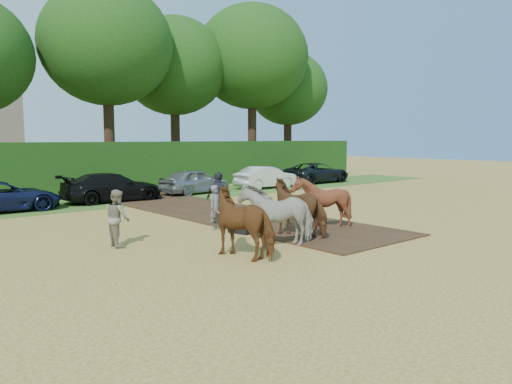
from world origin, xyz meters
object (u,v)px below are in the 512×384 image
spectator_far (219,199)px  parked_cars (135,186)px  spectator_near (117,218)px  plough_team (287,211)px

spectator_far → parked_cars: (1.28, 9.14, -0.27)m
spectator_near → spectator_far: size_ratio=0.87×
spectator_near → parked_cars: size_ratio=0.05×
spectator_near → spectator_far: 4.59m
spectator_far → plough_team: (-0.01, -3.67, -0.04)m
parked_cars → spectator_near: bearing=-119.6°
spectator_near → plough_team: 5.21m
plough_team → parked_cars: bearing=84.2°
parked_cars → plough_team: bearing=-95.8°
spectator_near → plough_team: bearing=-117.4°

